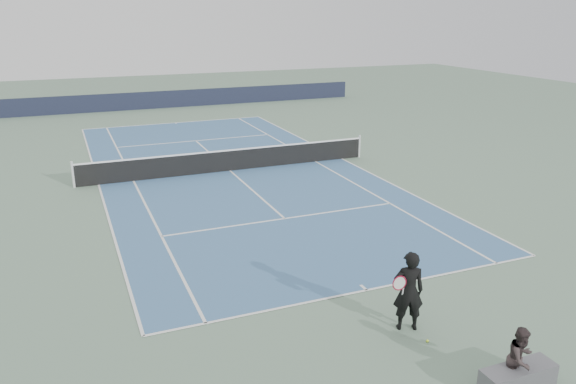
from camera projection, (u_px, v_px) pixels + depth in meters
name	position (u px, v px, depth m)	size (l,w,h in m)	color
ground	(230.00, 171.00, 24.48)	(80.00, 80.00, 0.00)	slate
court_surface	(230.00, 171.00, 24.48)	(10.97, 23.77, 0.01)	#3D6691
tennis_net	(230.00, 160.00, 24.32)	(12.90, 0.10, 1.07)	silver
windscreen_far	(158.00, 100.00, 40.04)	(30.00, 0.25, 1.20)	black
tennis_player	(408.00, 291.00, 12.08)	(0.86, 0.71, 1.83)	black
tennis_ball	(427.00, 341.00, 11.83)	(0.06, 0.06, 0.06)	#CCE82F
spectator_bench	(519.00, 368.00, 10.23)	(1.54, 0.83, 1.28)	#55555A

